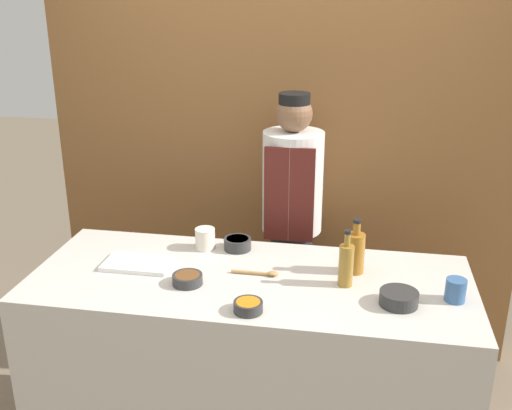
# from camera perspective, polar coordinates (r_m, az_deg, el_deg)

# --- Properties ---
(cabinet_wall) EXTENTS (2.72, 0.18, 2.40)m
(cabinet_wall) POSITION_cam_1_polar(r_m,az_deg,el_deg) (3.53, 2.62, 4.67)
(cabinet_wall) COLOR brown
(cabinet_wall) RESTS_ON ground_plane
(counter) EXTENTS (1.93, 0.78, 0.95)m
(counter) POSITION_cam_1_polar(r_m,az_deg,el_deg) (2.88, -0.56, -15.30)
(counter) COLOR beige
(counter) RESTS_ON ground_plane
(sauce_bowl_green) EXTENTS (0.13, 0.13, 0.06)m
(sauce_bowl_green) POSITION_cam_1_polar(r_m,az_deg,el_deg) (2.89, -1.77, -3.65)
(sauce_bowl_green) COLOR #2D2D2D
(sauce_bowl_green) RESTS_ON counter
(sauce_bowl_white) EXTENTS (0.16, 0.16, 0.06)m
(sauce_bowl_white) POSITION_cam_1_polar(r_m,az_deg,el_deg) (2.47, 13.45, -8.55)
(sauce_bowl_white) COLOR #2D2D2D
(sauce_bowl_white) RESTS_ON counter
(sauce_bowl_orange) EXTENTS (0.12, 0.12, 0.04)m
(sauce_bowl_orange) POSITION_cam_1_polar(r_m,az_deg,el_deg) (2.36, -0.75, -9.59)
(sauce_bowl_orange) COLOR #2D2D2D
(sauce_bowl_orange) RESTS_ON counter
(sauce_bowl_brown) EXTENTS (0.13, 0.13, 0.04)m
(sauce_bowl_brown) POSITION_cam_1_polar(r_m,az_deg,el_deg) (2.58, -6.54, -6.99)
(sauce_bowl_brown) COLOR #2D2D2D
(sauce_bowl_brown) RESTS_ON counter
(cutting_board) EXTENTS (0.30, 0.19, 0.02)m
(cutting_board) POSITION_cam_1_polar(r_m,az_deg,el_deg) (2.78, -11.17, -5.48)
(cutting_board) COLOR white
(cutting_board) RESTS_ON counter
(bottle_amber) EXTENTS (0.08, 0.08, 0.25)m
(bottle_amber) POSITION_cam_1_polar(r_m,az_deg,el_deg) (2.67, 9.44, -4.41)
(bottle_amber) COLOR #9E661E
(bottle_amber) RESTS_ON counter
(bottle_vinegar) EXTENTS (0.06, 0.06, 0.25)m
(bottle_vinegar) POSITION_cam_1_polar(r_m,az_deg,el_deg) (2.56, 8.57, -5.54)
(bottle_vinegar) COLOR olive
(bottle_vinegar) RESTS_ON counter
(cup_blue) EXTENTS (0.08, 0.08, 0.10)m
(cup_blue) POSITION_cam_1_polar(r_m,az_deg,el_deg) (2.56, 18.47, -7.70)
(cup_blue) COLOR #386093
(cup_blue) RESTS_ON counter
(cup_cream) EXTENTS (0.10, 0.10, 0.10)m
(cup_cream) POSITION_cam_1_polar(r_m,az_deg,el_deg) (2.89, -4.87, -3.22)
(cup_cream) COLOR silver
(cup_cream) RESTS_ON counter
(wooden_spoon) EXTENTS (0.22, 0.04, 0.02)m
(wooden_spoon) POSITION_cam_1_polar(r_m,az_deg,el_deg) (2.65, 0.34, -6.49)
(wooden_spoon) COLOR #B2844C
(wooden_spoon) RESTS_ON counter
(chef_center) EXTENTS (0.32, 0.32, 1.63)m
(chef_center) POSITION_cam_1_polar(r_m,az_deg,el_deg) (3.28, 3.40, -2.30)
(chef_center) COLOR #28282D
(chef_center) RESTS_ON ground_plane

